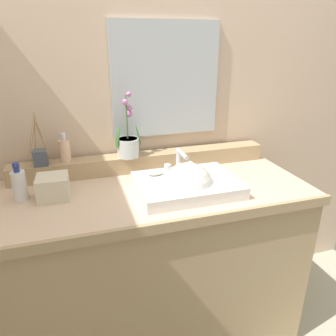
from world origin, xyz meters
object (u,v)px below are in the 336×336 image
Objects in this scene: reed_diffuser at (41,157)px; lotion_bottle at (19,185)px; soap_bar at (155,173)px; soap_dispenser at (65,150)px; tissue_box at (53,187)px; potted_plant at (128,143)px; sink_basin at (187,187)px.

reed_diffuser reaches higher than lotion_bottle.
soap_bar is 0.45m from soap_dispenser.
soap_dispenser is 0.24m from tissue_box.
lotion_bottle reaches higher than soap_bar.
potted_plant is at bearing 112.56° from soap_bar.
potted_plant reaches higher than reed_diffuser.
sink_basin is at bearing -10.28° from lotion_bottle.
sink_basin reaches higher than soap_bar.
sink_basin is 2.65× the size of lotion_bottle.
lotion_bottle is 1.30× the size of tissue_box.
lotion_bottle is (-0.58, 0.03, 0.00)m from soap_bar.
reed_diffuser is 0.20m from lotion_bottle.
soap_dispenser reaches higher than sink_basin.
soap_dispenser is at bearing 45.15° from lotion_bottle.
tissue_box is (0.05, -0.19, -0.08)m from reed_diffuser.
lotion_bottle is at bearing -114.78° from reed_diffuser.
soap_bar is (-0.12, 0.10, 0.04)m from sink_basin.
reed_diffuser is (-0.42, -0.00, -0.03)m from potted_plant.
reed_diffuser is 0.22m from tissue_box.
soap_dispenser reaches higher than soap_bar.
sink_basin is 0.62m from soap_dispenser.
potted_plant is 0.43m from tissue_box.
lotion_bottle is (-0.70, 0.13, 0.05)m from sink_basin.
reed_diffuser is at bearing 158.07° from soap_bar.
potted_plant is 0.31m from soap_dispenser.
tissue_box is at bearing -75.27° from reed_diffuser.
tissue_box is (-0.45, 0.01, -0.02)m from soap_bar.
sink_basin is 1.77× the size of reed_diffuser.
potted_plant is (-0.21, 0.30, 0.13)m from sink_basin.
soap_bar is at bearing -0.89° from tissue_box.
potted_plant is 1.90× the size of lotion_bottle.
lotion_bottle is at bearing 177.43° from soap_bar.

